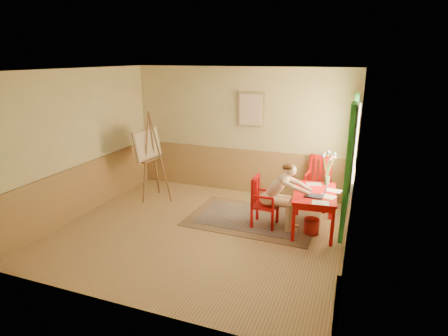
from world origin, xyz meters
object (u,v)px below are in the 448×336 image
at_px(table, 315,197).
at_px(figure, 280,193).
at_px(chair_back, 318,183).
at_px(chair_left, 263,202).
at_px(laptop, 317,194).
at_px(easel, 149,148).

xyz_separation_m(table, figure, (-0.59, -0.16, 0.06)).
distance_m(table, chair_back, 1.12).
relative_size(chair_left, laptop, 2.53).
bearing_deg(chair_left, table, 10.08).
bearing_deg(easel, figure, -9.80).
relative_size(chair_back, laptop, 2.86).
xyz_separation_m(table, chair_back, (-0.07, 1.11, -0.10)).
bearing_deg(chair_back, table, -86.28).
bearing_deg(laptop, figure, 174.56).
bearing_deg(easel, chair_left, -10.93).
xyz_separation_m(table, laptop, (0.06, -0.22, 0.13)).
xyz_separation_m(figure, easel, (-2.96, 0.51, 0.45)).
distance_m(table, laptop, 0.27).
height_order(chair_back, easel, easel).
bearing_deg(figure, table, 15.21).
bearing_deg(chair_left, laptop, -3.65).
bearing_deg(easel, chair_back, 12.29).
xyz_separation_m(figure, laptop, (0.65, -0.06, 0.08)).
relative_size(table, chair_back, 1.19).
xyz_separation_m(chair_back, figure, (-0.51, -1.27, 0.16)).
distance_m(chair_back, easel, 3.61).
height_order(laptop, easel, easel).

